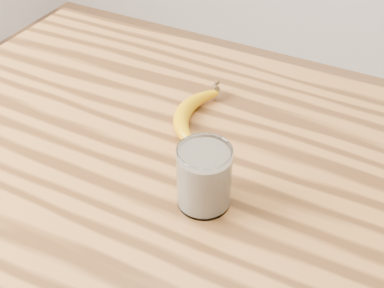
% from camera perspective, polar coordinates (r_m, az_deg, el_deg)
% --- Properties ---
extents(table, '(1.20, 0.80, 0.90)m').
position_cam_1_polar(table, '(1.00, 0.45, -8.01)').
color(table, '#A3662D').
rests_on(table, ground).
extents(smoothie_glass, '(0.08, 0.08, 0.11)m').
position_cam_1_polar(smoothie_glass, '(0.81, 1.30, -3.59)').
color(smoothie_glass, white).
rests_on(smoothie_glass, table).
extents(banana, '(0.15, 0.26, 0.03)m').
position_cam_1_polar(banana, '(1.00, -1.05, 3.21)').
color(banana, '#CE8D02').
rests_on(banana, table).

